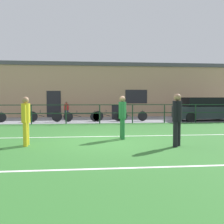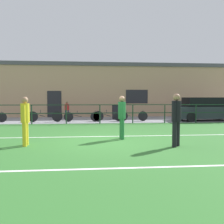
% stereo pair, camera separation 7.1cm
% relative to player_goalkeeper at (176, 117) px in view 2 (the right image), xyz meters
% --- Properties ---
extents(ground, '(60.00, 44.00, 0.04)m').
position_rel_player_goalkeeper_xyz_m(ground, '(-2.10, 1.11, -0.97)').
color(ground, '#33702D').
extents(field_line_touchline, '(36.00, 0.11, 0.00)m').
position_rel_player_goalkeeper_xyz_m(field_line_touchline, '(-2.10, 2.21, -0.95)').
color(field_line_touchline, white).
rests_on(field_line_touchline, ground).
extents(field_line_hash, '(36.00, 0.11, 0.00)m').
position_rel_player_goalkeeper_xyz_m(field_line_hash, '(-2.10, -2.19, -0.95)').
color(field_line_hash, white).
rests_on(field_line_hash, ground).
extents(pavement_strip, '(48.00, 5.00, 0.02)m').
position_rel_player_goalkeeper_xyz_m(pavement_strip, '(-2.10, 9.61, -0.94)').
color(pavement_strip, gray).
rests_on(pavement_strip, ground).
extents(perimeter_fence, '(36.07, 0.07, 1.15)m').
position_rel_player_goalkeeper_xyz_m(perimeter_fence, '(-2.10, 7.11, -0.20)').
color(perimeter_fence, '#193823').
rests_on(perimeter_fence, ground).
extents(clubhouse_facade, '(28.00, 2.56, 4.42)m').
position_rel_player_goalkeeper_xyz_m(clubhouse_facade, '(-2.10, 13.31, 1.27)').
color(clubhouse_facade, tan).
rests_on(clubhouse_facade, ground).
extents(player_goalkeeper, '(0.34, 0.37, 1.67)m').
position_rel_player_goalkeeper_xyz_m(player_goalkeeper, '(0.00, 0.00, 0.00)').
color(player_goalkeeper, black).
rests_on(player_goalkeeper, ground).
extents(player_striker, '(0.28, 0.43, 1.58)m').
position_rel_player_goalkeeper_xyz_m(player_striker, '(-4.78, 0.57, -0.05)').
color(player_striker, gold).
rests_on(player_striker, ground).
extents(player_winger, '(0.28, 0.44, 1.61)m').
position_rel_player_goalkeeper_xyz_m(player_winger, '(-1.52, 1.56, -0.03)').
color(player_winger, '#237038').
rests_on(player_winger, ground).
extents(spectator_child, '(0.34, 0.22, 1.25)m').
position_rel_player_goalkeeper_xyz_m(spectator_child, '(-4.42, 11.04, -0.22)').
color(spectator_child, '#232D4C').
rests_on(spectator_child, pavement_strip).
extents(parked_car_red, '(4.12, 1.83, 1.55)m').
position_rel_player_goalkeeper_xyz_m(parked_car_red, '(5.06, 8.23, -0.19)').
color(parked_car_red, '#282D38').
rests_on(parked_car_red, pavement_strip).
extents(bicycle_parked_0, '(2.27, 0.04, 0.76)m').
position_rel_player_goalkeeper_xyz_m(bicycle_parked_0, '(-1.35, 8.31, -0.58)').
color(bicycle_parked_0, black).
rests_on(bicycle_parked_0, pavement_strip).
extents(bicycle_parked_1, '(2.25, 0.04, 0.74)m').
position_rel_player_goalkeeper_xyz_m(bicycle_parked_1, '(-0.01, 8.31, -0.59)').
color(bicycle_parked_1, black).
rests_on(bicycle_parked_1, pavement_strip).
extents(bicycle_parked_3, '(2.32, 0.04, 0.71)m').
position_rel_player_goalkeeper_xyz_m(bicycle_parked_3, '(-3.22, 8.31, -0.61)').
color(bicycle_parked_3, black).
rests_on(bicycle_parked_3, pavement_strip).
extents(bicycle_parked_4, '(2.20, 0.04, 0.76)m').
position_rel_player_goalkeeper_xyz_m(bicycle_parked_4, '(-5.56, 8.31, -0.58)').
color(bicycle_parked_4, black).
rests_on(bicycle_parked_4, pavement_strip).
extents(trash_bin_0, '(0.64, 0.55, 1.05)m').
position_rel_player_goalkeeper_xyz_m(trash_bin_0, '(-0.78, 9.86, -0.40)').
color(trash_bin_0, black).
rests_on(trash_bin_0, pavement_strip).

